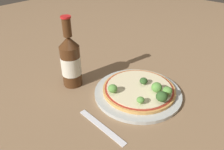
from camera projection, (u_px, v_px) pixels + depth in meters
The scene contains 11 objects.
ground_plane at pixel (136, 96), 0.74m from camera, with size 3.00×3.00×0.00m, color #846647.
plate at pixel (137, 93), 0.75m from camera, with size 0.30×0.30×0.01m.
pizza at pixel (140, 89), 0.74m from camera, with size 0.25×0.25×0.01m.
broccoli_floret_0 at pixel (157, 87), 0.71m from camera, with size 0.04×0.04×0.03m.
broccoli_floret_1 at pixel (113, 89), 0.71m from camera, with size 0.03×0.03×0.03m.
broccoli_floret_2 at pixel (162, 97), 0.67m from camera, with size 0.04×0.04×0.04m.
broccoli_floret_3 at pixel (167, 91), 0.70m from camera, with size 0.03×0.03×0.03m.
broccoli_floret_4 at pixel (141, 100), 0.66m from camera, with size 0.02×0.02×0.02m.
broccoli_floret_5 at pixel (144, 81), 0.75m from camera, with size 0.03×0.03×0.02m.
beer_bottle at pixel (71, 61), 0.76m from camera, with size 0.07×0.07×0.25m.
fork at pixel (102, 126), 0.62m from camera, with size 0.03×0.18×0.00m.
Camera 1 is at (-0.50, -0.33, 0.46)m, focal length 35.00 mm.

